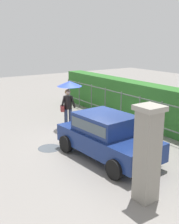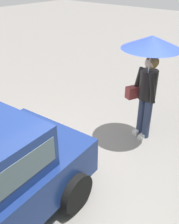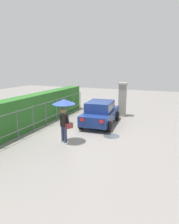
{
  "view_description": "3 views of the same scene",
  "coord_description": "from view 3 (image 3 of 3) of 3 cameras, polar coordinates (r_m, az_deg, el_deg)",
  "views": [
    {
      "loc": [
        8.41,
        -5.75,
        3.92
      ],
      "look_at": [
        0.01,
        -0.1,
        1.24
      ],
      "focal_mm": 45.26,
      "sensor_mm": 36.0,
      "label": 1
    },
    {
      "loc": [
        1.97,
        2.2,
        3.1
      ],
      "look_at": [
        -0.69,
        -0.02,
        1.11
      ],
      "focal_mm": 40.39,
      "sensor_mm": 36.0,
      "label": 2
    },
    {
      "loc": [
        -9.9,
        -4.24,
        3.63
      ],
      "look_at": [
        -0.28,
        -0.31,
        1.16
      ],
      "focal_mm": 31.71,
      "sensor_mm": 36.0,
      "label": 3
    }
  ],
  "objects": [
    {
      "name": "pedestrian",
      "position": [
        9.21,
        -7.36,
        0.61
      ],
      "size": [
        1.06,
        1.06,
        2.11
      ],
      "rotation": [
        0.0,
        0.0,
        -0.43
      ],
      "color": "#2D3856",
      "rests_on": "ground"
    },
    {
      "name": "hedge_row",
      "position": [
        12.17,
        -17.02,
        0.05
      ],
      "size": [
        12.05,
        0.9,
        1.9
      ],
      "primitive_type": "cube",
      "color": "#2D6B28",
      "rests_on": "ground"
    },
    {
      "name": "car",
      "position": [
        12.26,
        3.13,
        0.03
      ],
      "size": [
        3.83,
        2.07,
        1.48
      ],
      "rotation": [
        0.0,
        0.0,
        0.07
      ],
      "color": "navy",
      "rests_on": "ground"
    },
    {
      "name": "fence_section",
      "position": [
        11.75,
        -14.14,
        -0.85
      ],
      "size": [
        11.1,
        0.05,
        1.5
      ],
      "color": "#59605B",
      "rests_on": "ground"
    },
    {
      "name": "gate_pillar",
      "position": [
        14.44,
        9.47,
        3.66
      ],
      "size": [
        0.6,
        0.6,
        2.42
      ],
      "color": "gray",
      "rests_on": "ground"
    },
    {
      "name": "puddle_near",
      "position": [
        10.52,
        6.36,
        -6.9
      ],
      "size": [
        0.85,
        0.85,
        0.0
      ],
      "primitive_type": "cylinder",
      "color": "#4C545B",
      "rests_on": "ground"
    },
    {
      "name": "ground_plane",
      "position": [
        11.36,
        -0.9,
        -5.26
      ],
      "size": [
        40.0,
        40.0,
        0.0
      ],
      "primitive_type": "plane",
      "color": "gray"
    }
  ]
}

